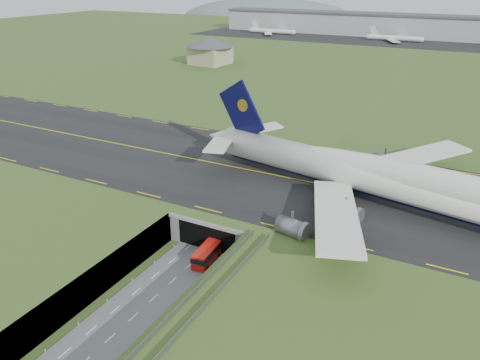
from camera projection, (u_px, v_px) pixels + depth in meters
The scene contains 10 objects.
ground at pixel (183, 273), 80.01m from camera, with size 900.00×900.00×0.00m, color #415A24.
airfield_deck at pixel (182, 258), 78.80m from camera, with size 800.00×800.00×6.00m, color gray.
trench_road at pixel (156, 297), 73.90m from camera, with size 12.00×75.00×0.20m, color slate.
taxiway at pixel (264, 173), 104.30m from camera, with size 800.00×44.00×0.18m, color black.
tunnel_portal at pixel (229, 215), 92.21m from camera, with size 17.00×22.30×6.00m.
guideway at pixel (168, 341), 57.71m from camera, with size 3.00×53.00×7.05m.
jumbo_jet at pixel (401, 183), 86.31m from camera, with size 95.25×60.46×20.34m.
shuttle_tram at pixel (207, 255), 82.20m from camera, with size 3.23×7.26×2.90m.
service_building at pixel (210, 48), 227.30m from camera, with size 26.11×26.11×13.02m.
cargo_terminal at pixel (430, 27), 317.09m from camera, with size 320.00×67.00×15.60m.
Camera 1 is at (39.68, -54.59, 46.87)m, focal length 35.00 mm.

